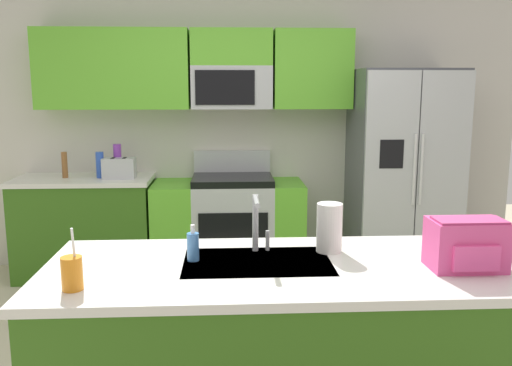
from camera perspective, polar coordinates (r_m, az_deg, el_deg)
kitchen_wall_unit at (r=5.10m, az=-2.72°, el=7.61°), size 5.20×0.43×2.60m
back_counter at (r=5.13m, az=-17.53°, el=-4.39°), size 1.21×0.63×0.90m
range_oven at (r=4.97m, az=-2.90°, el=-4.48°), size 1.36×0.61×1.10m
refrigerator at (r=5.06m, az=15.25°, el=1.00°), size 0.90×0.76×1.85m
island_counter at (r=2.65m, az=2.45°, el=-17.78°), size 2.13×0.89×0.90m
toaster at (r=4.90m, az=-14.27°, el=1.54°), size 0.28×0.16×0.18m
pepper_mill at (r=5.06m, az=-19.58°, el=1.81°), size 0.05×0.05×0.23m
bottle_blue at (r=4.97m, az=-16.18°, el=1.86°), size 0.07×0.07×0.23m
bottle_purple at (r=4.97m, az=-14.42°, el=2.32°), size 0.07×0.07×0.29m
sink_faucet at (r=2.60m, az=0.09°, el=-3.80°), size 0.08×0.21×0.28m
drink_cup_orange at (r=2.28m, az=-18.88°, el=-9.00°), size 0.08×0.08×0.26m
soap_dispenser at (r=2.53m, az=-6.68°, el=-6.65°), size 0.06×0.06×0.17m
paper_towel_roll at (r=2.65m, az=7.76°, el=-4.70°), size 0.12×0.12×0.24m
backpack at (r=2.56m, az=21.37°, el=-5.95°), size 0.32×0.22×0.23m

